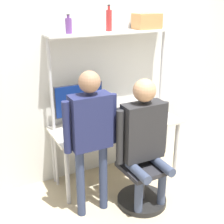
{
  "coord_description": "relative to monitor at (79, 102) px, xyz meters",
  "views": [
    {
      "loc": [
        -1.66,
        -2.79,
        2.26
      ],
      "look_at": [
        -0.28,
        -0.09,
        1.1
      ],
      "focal_mm": 50.0,
      "sensor_mm": 36.0,
      "label": 1
    }
  ],
  "objects": [
    {
      "name": "office_chair",
      "position": [
        0.41,
        -0.75,
        -0.75
      ],
      "size": [
        0.56,
        0.56,
        0.93
      ],
      "color": "black",
      "rests_on": "ground_plane"
    },
    {
      "name": "desk",
      "position": [
        0.42,
        -0.17,
        -0.38
      ],
      "size": [
        1.62,
        0.62,
        0.75
      ],
      "color": "beige",
      "rests_on": "ground_plane"
    },
    {
      "name": "wall_back",
      "position": [
        0.42,
        0.18,
        0.31
      ],
      "size": [
        8.0,
        0.06,
        2.7
      ],
      "color": "silver",
      "rests_on": "ground_plane"
    },
    {
      "name": "shelf_unit",
      "position": [
        0.42,
        -0.0,
        0.51
      ],
      "size": [
        1.54,
        0.28,
        1.85
      ],
      "color": "silver",
      "rests_on": "ground_plane"
    },
    {
      "name": "monitor",
      "position": [
        0.0,
        0.0,
        0.0
      ],
      "size": [
        0.6,
        0.21,
        0.52
      ],
      "color": "#333338",
      "rests_on": "desk"
    },
    {
      "name": "person_standing",
      "position": [
        -0.14,
        -0.66,
        -0.04
      ],
      "size": [
        0.57,
        0.21,
        1.58
      ],
      "color": "#2D3856",
      "rests_on": "ground_plane"
    },
    {
      "name": "cell_phone",
      "position": [
        0.72,
        -0.32,
        -0.29
      ],
      "size": [
        0.07,
        0.15,
        0.01
      ],
      "color": "black",
      "rests_on": "desk"
    },
    {
      "name": "bottle_purple",
      "position": [
        -0.09,
        -0.0,
        0.89
      ],
      "size": [
        0.07,
        0.07,
        0.2
      ],
      "color": "#593372",
      "rests_on": "shelf_unit"
    },
    {
      "name": "storage_box",
      "position": [
        0.91,
        -0.0,
        0.89
      ],
      "size": [
        0.31,
        0.22,
        0.18
      ],
      "color": "#B27A47",
      "rests_on": "shelf_unit"
    },
    {
      "name": "laptop",
      "position": [
        0.44,
        -0.24,
        -0.24
      ],
      "size": [
        0.32,
        0.22,
        0.22
      ],
      "color": "#333338",
      "rests_on": "desk"
    },
    {
      "name": "bottle_red",
      "position": [
        0.4,
        -0.0,
        0.93
      ],
      "size": [
        0.07,
        0.07,
        0.29
      ],
      "color": "maroon",
      "rests_on": "shelf_unit"
    },
    {
      "name": "ground_plane",
      "position": [
        0.42,
        -0.5,
        -1.04
      ],
      "size": [
        12.0,
        12.0,
        0.0
      ],
      "primitive_type": "plane",
      "color": "tan"
    },
    {
      "name": "person_seated",
      "position": [
        0.42,
        -0.79,
        -0.17
      ],
      "size": [
        0.63,
        0.48,
        1.46
      ],
      "color": "#38425B",
      "rests_on": "ground_plane"
    }
  ]
}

